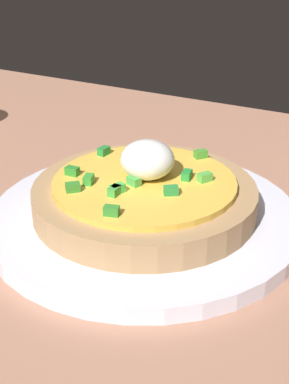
% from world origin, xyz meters
% --- Properties ---
extents(dining_table, '(1.22, 0.70, 0.02)m').
position_xyz_m(dining_table, '(0.00, 0.00, 0.01)').
color(dining_table, '#A9745B').
rests_on(dining_table, ground).
extents(plate, '(0.30, 0.30, 0.02)m').
position_xyz_m(plate, '(0.07, -0.05, 0.03)').
color(plate, white).
rests_on(plate, dining_table).
extents(pizza, '(0.21, 0.21, 0.07)m').
position_xyz_m(pizza, '(0.07, -0.05, 0.05)').
color(pizza, tan).
rests_on(pizza, plate).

